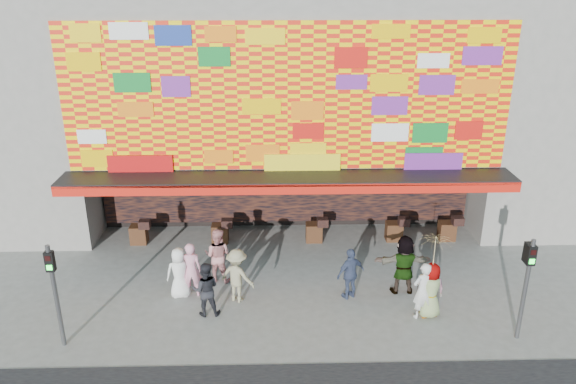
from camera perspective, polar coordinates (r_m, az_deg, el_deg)
name	(u,v)px	position (r m, az deg, el deg)	size (l,w,h in m)	color
ground	(291,310)	(17.12, 0.31, -11.89)	(90.00, 90.00, 0.00)	slate
shop_building	(285,84)	(22.85, -0.32, 10.95)	(15.20, 9.40, 10.00)	gray
signal_left	(54,285)	(15.92, -22.68, -8.70)	(0.22, 0.20, 3.00)	#59595B
signal_right	(527,278)	(16.28, 23.11, -8.08)	(0.22, 0.20, 3.00)	#59595B
ped_a	(179,273)	(17.67, -10.98, -8.07)	(0.80, 0.52, 1.64)	white
ped_b	(191,270)	(17.62, -9.84, -7.78)	(0.65, 0.43, 1.79)	pink
ped_c	(206,289)	(16.67, -8.38, -9.76)	(0.81, 0.63, 1.67)	#222227
ped_d	(237,276)	(17.20, -5.19, -8.46)	(1.11, 0.64, 1.72)	gray
ped_e	(351,274)	(17.39, 6.37, -8.23)	(0.98, 0.41, 1.67)	#394463
ped_f	(404,265)	(17.87, 11.69, -7.24)	(1.79, 0.57, 1.93)	gray
ped_g	(431,290)	(16.93, 14.30, -9.66)	(0.83, 0.54, 1.70)	gray
ped_h	(423,291)	(16.81, 13.53, -9.71)	(0.64, 0.42, 1.76)	silver
ped_i	(218,255)	(18.33, -7.17, -6.37)	(0.88, 0.69, 1.81)	tan
parasol	(435,250)	(16.31, 14.71, -5.76)	(1.14, 1.15, 1.84)	#FDEC9F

